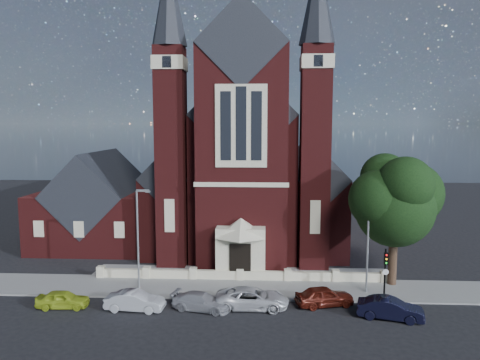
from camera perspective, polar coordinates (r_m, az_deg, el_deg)
The scene contains 16 objects.
ground at distance 48.57m, azimuth 0.55°, elevation -8.89°, with size 120.00×120.00×0.00m, color black.
pavement_strip at distance 38.58m, azimuth -0.13°, elevation -13.12°, with size 60.00×5.00×0.12m, color gray.
forecourt_paving at distance 42.36m, azimuth 0.17°, elevation -11.27°, with size 26.00×3.00×0.14m, color gray.
forecourt_wall at distance 40.46m, azimuth 0.02°, elevation -12.16°, with size 24.00×0.40×0.90m, color #AFA88B.
church at distance 54.91m, azimuth 0.92°, elevation 1.64°, with size 20.01×34.90×29.20m.
parish_hall at distance 53.65m, azimuth -16.66°, elevation -3.27°, with size 12.00×12.20×10.24m.
street_tree at distance 39.38m, azimuth 18.61°, elevation -2.60°, with size 6.40×6.60×10.70m.
street_lamp_left at distance 38.03m, azimuth -12.24°, elevation -6.35°, with size 1.16×0.22×8.09m.
street_lamp_right at distance 37.60m, azimuth 15.47°, elevation -6.59°, with size 1.16×0.22×8.09m.
traffic_signal at distance 36.85m, azimuth 17.30°, elevation -10.18°, with size 0.28×0.42×4.00m.
car_lime_van at distance 36.98m, azimuth -20.79°, elevation -13.44°, with size 1.49×3.71×1.27m, color #9FB624.
car_silver_a at distance 35.06m, azimuth -12.68°, elevation -14.19°, with size 1.46×4.20×1.38m, color #A0A3A7.
car_silver_b at distance 34.44m, azimuth -4.71°, elevation -14.56°, with size 1.74×4.27×1.24m, color gray.
car_white_suv at distance 34.63m, azimuth 1.50°, elevation -14.22°, with size 2.42×5.24×1.46m, color silver.
car_dark_red at distance 35.56m, azimuth 10.25°, elevation -13.77°, with size 1.71×4.25×1.45m, color #4C150D.
car_navy at distance 34.42m, azimuth 17.86°, elevation -14.71°, with size 1.53×4.38×1.44m, color black.
Camera 1 is at (1.99, -31.70, 13.19)m, focal length 35.00 mm.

